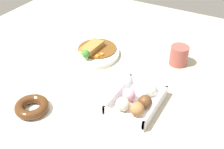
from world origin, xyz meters
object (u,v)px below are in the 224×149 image
(chocolate_ring_donut, at_px, (32,107))
(curry_plate, at_px, (92,52))
(donut_box, at_px, (137,101))
(coffee_mug, at_px, (179,55))

(chocolate_ring_donut, bearing_deg, curry_plate, 2.32)
(donut_box, xyz_separation_m, coffee_mug, (0.32, -0.04, 0.02))
(curry_plate, distance_m, coffee_mug, 0.36)
(coffee_mug, bearing_deg, chocolate_ring_donut, 147.02)
(donut_box, relative_size, coffee_mug, 2.52)
(curry_plate, relative_size, donut_box, 1.19)
(curry_plate, relative_size, coffee_mug, 2.99)
(chocolate_ring_donut, xyz_separation_m, coffee_mug, (0.51, -0.33, 0.02))
(donut_box, height_order, coffee_mug, coffee_mug)
(chocolate_ring_donut, bearing_deg, coffee_mug, -32.98)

